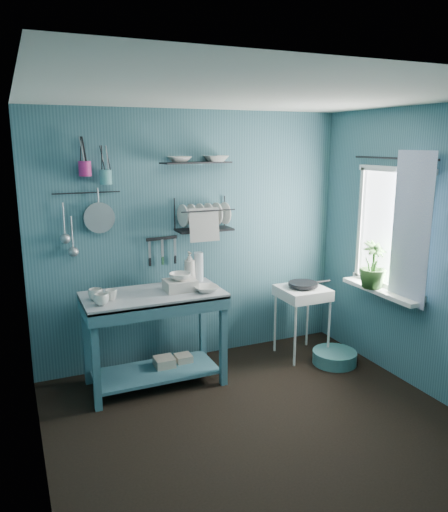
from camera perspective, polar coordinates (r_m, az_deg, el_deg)
name	(u,v)px	position (r m, az deg, el deg)	size (l,w,h in m)	color
floor	(261,427)	(4.17, 4.29, -18.87)	(3.20, 3.20, 0.00)	black
ceiling	(267,95)	(3.56, 4.99, 17.84)	(3.20, 3.20, 0.00)	silver
wall_back	(193,238)	(5.01, -3.51, 2.02)	(3.20, 3.20, 0.00)	#325D68
wall_front	(417,349)	(2.52, 21.16, -9.92)	(3.20, 3.20, 0.00)	#325D68
wall_left	(31,301)	(3.26, -21.15, -4.77)	(3.00, 3.00, 0.00)	#325D68
wall_right	(429,254)	(4.63, 22.37, 0.17)	(3.00, 3.00, 0.00)	#325D68
work_counter	(155,339)	(4.64, -7.94, -9.40)	(1.24, 0.62, 0.88)	#386876
mug_left	(101,299)	(4.24, -13.83, -4.85)	(0.12, 0.12, 0.10)	silver
mug_mid	(111,295)	(4.35, -12.76, -4.36)	(0.10, 0.10, 0.09)	silver
mug_right	(96,294)	(4.38, -14.46, -4.28)	(0.12, 0.12, 0.10)	silver
wash_tub	(180,285)	(4.53, -5.02, -3.33)	(0.28, 0.22, 0.10)	beige
tub_bowl	(180,276)	(4.51, -5.04, -2.35)	(0.20, 0.20, 0.06)	silver
soap_bottle	(190,267)	(4.76, -3.96, -1.28)	(0.12, 0.12, 0.30)	beige
water_bottle	(199,267)	(4.82, -2.91, -1.22)	(0.09, 0.09, 0.28)	silver
counter_bowl	(206,289)	(4.49, -2.06, -3.77)	(0.22, 0.22, 0.05)	silver
hotplate_stand	(302,322)	(5.29, 8.86, -7.43)	(0.46, 0.46, 0.74)	white
frying_pan	(303,284)	(5.16, 9.02, -3.19)	(0.30, 0.30, 0.04)	black
knife_strip	(162,238)	(4.87, -7.13, 2.01)	(0.32, 0.02, 0.03)	black
dish_rack	(204,214)	(4.87, -2.28, 4.77)	(0.55, 0.24, 0.32)	black
upper_shelf	(196,163)	(4.83, -3.16, 10.60)	(0.70, 0.18, 0.01)	black
shelf_bowl_left	(179,154)	(4.77, -5.14, 11.49)	(0.22, 0.22, 0.05)	silver
shelf_bowl_right	(216,158)	(4.90, -0.92, 11.14)	(0.24, 0.24, 0.06)	silver
utensil_cup_magenta	(85,169)	(4.59, -15.61, 9.60)	(0.11, 0.11, 0.13)	#B8216E
utensil_cup_teal	(106,177)	(4.62, -13.37, 8.79)	(0.11, 0.11, 0.13)	teal
colander	(99,218)	(4.68, -14.06, 4.26)	(0.28, 0.28, 0.03)	#A3A7AB
ladle_outer	(64,219)	(4.65, -17.84, 3.99)	(0.01, 0.01, 0.30)	#A3A7AB
ladle_inner	(72,233)	(4.68, -16.98, 2.55)	(0.01, 0.01, 0.30)	#A3A7AB
hook_rail	(87,193)	(4.66, -15.42, 6.98)	(0.01, 0.01, 0.60)	black
window_glass	(392,229)	(4.90, 18.66, 2.92)	(1.10, 1.10, 0.00)	white
windowsill	(380,291)	(4.98, 17.44, -3.83)	(0.16, 0.95, 0.04)	white
curtain	(411,229)	(4.64, 20.57, 2.87)	(1.35, 1.35, 0.00)	silver
curtain_rod	(394,158)	(4.81, 18.81, 10.53)	(0.02, 0.02, 1.05)	black
potted_plant	(373,265)	(4.94, 16.67, -0.96)	(0.25, 0.25, 0.45)	#315C24
storage_tin_large	(164,368)	(4.85, -6.82, -12.65)	(0.18, 0.18, 0.22)	tan
storage_tin_small	(184,365)	(4.93, -4.65, -12.26)	(0.15, 0.15, 0.20)	tan
floor_basin	(335,357)	(5.27, 12.52, -11.23)	(0.44, 0.44, 0.13)	teal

